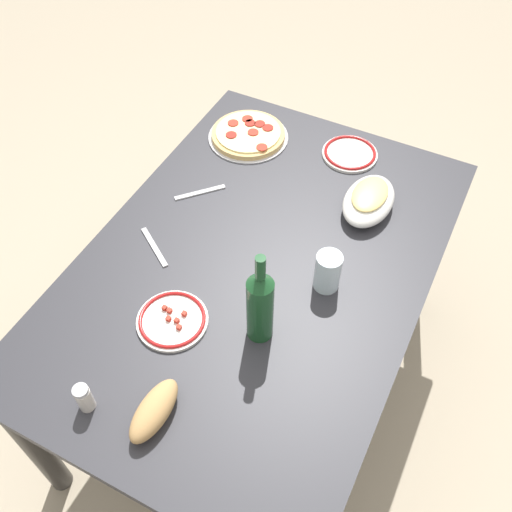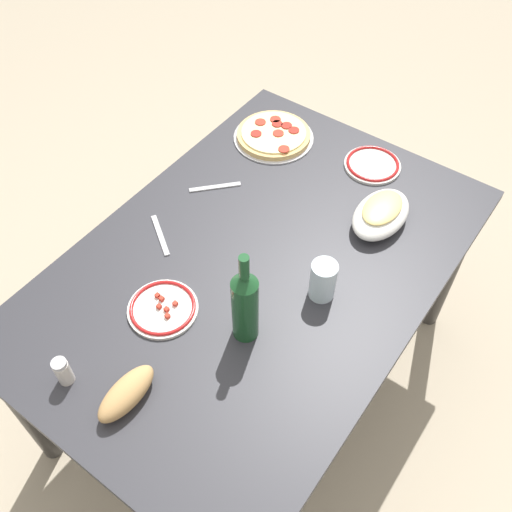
# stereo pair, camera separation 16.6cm
# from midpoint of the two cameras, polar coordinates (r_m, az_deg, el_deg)

# --- Properties ---
(ground_plane) EXTENTS (8.00, 8.00, 0.00)m
(ground_plane) POSITION_cam_midpoint_polar(r_m,az_deg,el_deg) (2.30, 2.11, -12.15)
(ground_plane) COLOR tan
(ground_plane) RESTS_ON ground
(dining_table) EXTENTS (1.43, 0.97, 0.73)m
(dining_table) POSITION_cam_midpoint_polar(r_m,az_deg,el_deg) (1.77, 2.69, -2.93)
(dining_table) COLOR #2D2D33
(dining_table) RESTS_ON ground
(pepperoni_pizza) EXTENTS (0.28, 0.28, 0.03)m
(pepperoni_pizza) POSITION_cam_midpoint_polar(r_m,az_deg,el_deg) (2.08, 4.10, 11.76)
(pepperoni_pizza) COLOR #B7B7BC
(pepperoni_pizza) RESTS_ON dining_table
(baked_pasta_dish) EXTENTS (0.24, 0.15, 0.08)m
(baked_pasta_dish) POSITION_cam_midpoint_polar(r_m,az_deg,el_deg) (1.82, 14.88, 3.99)
(baked_pasta_dish) COLOR white
(baked_pasta_dish) RESTS_ON dining_table
(wine_bottle) EXTENTS (0.07, 0.07, 0.31)m
(wine_bottle) POSITION_cam_midpoint_polar(r_m,az_deg,el_deg) (1.44, 2.21, -5.03)
(wine_bottle) COLOR #194723
(wine_bottle) RESTS_ON dining_table
(water_glass) EXTENTS (0.07, 0.07, 0.12)m
(water_glass) POSITION_cam_midpoint_polar(r_m,az_deg,el_deg) (1.59, 9.65, -2.57)
(water_glass) COLOR silver
(water_glass) RESTS_ON dining_table
(side_plate_near) EXTENTS (0.20, 0.20, 0.02)m
(side_plate_near) POSITION_cam_midpoint_polar(r_m,az_deg,el_deg) (1.59, -6.28, -5.36)
(side_plate_near) COLOR white
(side_plate_near) RESTS_ON dining_table
(side_plate_far) EXTENTS (0.19, 0.19, 0.02)m
(side_plate_far) POSITION_cam_midpoint_polar(r_m,az_deg,el_deg) (2.02, 13.83, 8.69)
(side_plate_far) COLOR white
(side_plate_far) RESTS_ON dining_table
(bread_loaf) EXTENTS (0.18, 0.07, 0.07)m
(bread_loaf) POSITION_cam_midpoint_polar(r_m,az_deg,el_deg) (1.44, -9.49, -13.51)
(bread_loaf) COLOR tan
(bread_loaf) RESTS_ON dining_table
(spice_shaker) EXTENTS (0.04, 0.04, 0.09)m
(spice_shaker) POSITION_cam_midpoint_polar(r_m,az_deg,el_deg) (1.49, -15.57, -11.17)
(spice_shaker) COLOR silver
(spice_shaker) RESTS_ON dining_table
(fork_left) EXTENTS (0.14, 0.13, 0.00)m
(fork_left) POSITION_cam_midpoint_polar(r_m,az_deg,el_deg) (1.90, -1.57, 6.71)
(fork_left) COLOR #B7B7BC
(fork_left) RESTS_ON dining_table
(fork_right) EXTENTS (0.11, 0.15, 0.00)m
(fork_right) POSITION_cam_midpoint_polar(r_m,az_deg,el_deg) (1.76, -6.83, 1.91)
(fork_right) COLOR #B7B7BC
(fork_right) RESTS_ON dining_table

